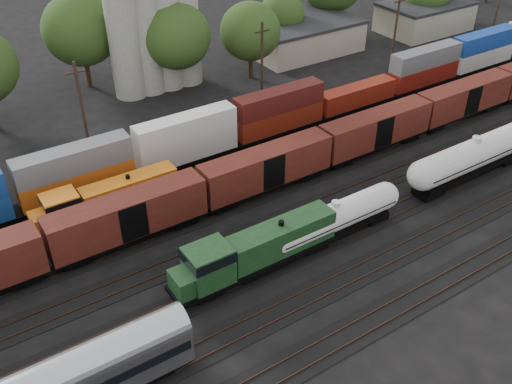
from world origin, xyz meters
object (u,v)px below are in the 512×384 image
green_locomotive (252,252)px  grain_silo (151,11)px  tank_car_a (335,218)px  orange_locomotive (103,199)px

green_locomotive → grain_silo: grain_silo is taller
tank_car_a → orange_locomotive: orange_locomotive is taller
green_locomotive → orange_locomotive: 16.87m
tank_car_a → orange_locomotive: (-16.91, 15.00, -0.09)m
green_locomotive → tank_car_a: green_locomotive is taller
green_locomotive → grain_silo: 43.16m
orange_locomotive → grain_silo: bearing=55.2°
grain_silo → tank_car_a: bearing=-91.6°
orange_locomotive → grain_silo: 32.89m
green_locomotive → tank_car_a: size_ratio=1.12×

